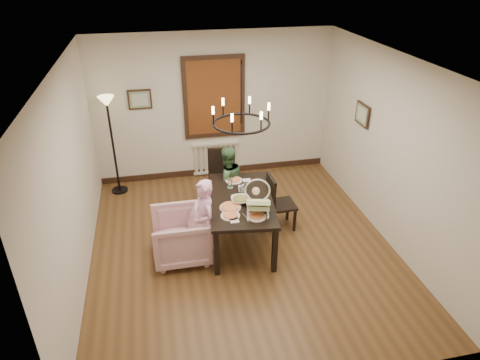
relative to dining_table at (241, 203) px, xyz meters
name	(u,v)px	position (x,y,z in m)	size (l,w,h in m)	color
room_shell	(237,153)	(-0.02, 0.23, 0.71)	(4.51, 5.00, 2.81)	brown
dining_table	(241,203)	(0.00, 0.00, 0.00)	(1.13, 1.75, 0.77)	black
chair_far	(223,181)	(-0.10, 1.03, -0.15)	(0.47, 0.47, 1.06)	black
chair_right	(282,202)	(0.72, 0.24, -0.21)	(0.42, 0.42, 0.95)	black
armchair	(181,236)	(-0.94, -0.21, -0.31)	(0.80, 0.82, 0.75)	#CF9EA7
elderly_woman	(205,229)	(-0.61, -0.34, -0.14)	(0.39, 0.26, 1.08)	#ECA7D2
seated_man	(227,188)	(-0.07, 0.79, -0.17)	(0.51, 0.39, 1.04)	#3B633C
baby_bouncer	(258,201)	(0.15, -0.40, 0.26)	(0.38, 0.52, 0.34)	#E0F1A6
salad_bowl	(240,200)	(-0.03, -0.11, 0.13)	(0.33, 0.33, 0.08)	white
pizza_platter	(230,207)	(-0.21, -0.25, 0.11)	(0.31, 0.31, 0.04)	tan
drinking_glass	(242,191)	(0.03, 0.07, 0.16)	(0.08, 0.08, 0.15)	silver
window_blinds	(214,98)	(-0.02, 2.32, 0.91)	(1.00, 0.03, 1.40)	brown
radiator	(216,158)	(-0.02, 2.34, -0.34)	(0.92, 0.12, 0.62)	silver
picture_back	(140,99)	(-1.37, 2.33, 0.96)	(0.42, 0.03, 0.36)	black
picture_right	(362,114)	(2.19, 0.76, 0.96)	(0.42, 0.03, 0.36)	black
floor_lamp	(113,147)	(-1.92, 2.01, 0.21)	(0.30, 0.30, 1.80)	black
chandelier	(241,123)	(0.00, 0.00, 1.26)	(0.80, 0.80, 0.04)	black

